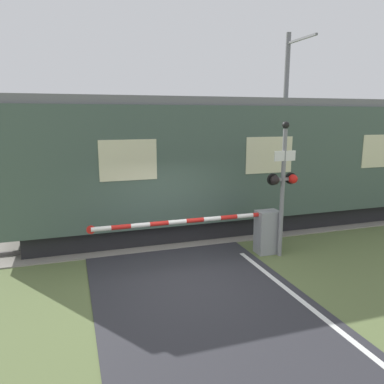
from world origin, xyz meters
The scene contains 6 objects.
ground_plane centered at (0.00, 0.00, 0.00)m, with size 80.00×80.00×0.00m, color #5B6B3D.
track_bed centered at (0.00, 3.51, 0.02)m, with size 36.00×3.20×0.13m.
train centered at (3.25, 3.51, 2.14)m, with size 15.13×2.79×4.19m.
crossing_barrier centered at (2.23, 0.90, 0.67)m, with size 4.99×0.44×1.20m.
signal_post centered at (2.80, 0.59, 2.01)m, with size 0.83×0.26×3.53m.
catenary_pole centered at (6.10, 5.93, 3.58)m, with size 0.20×1.90×6.87m.
Camera 1 is at (-2.36, -7.66, 3.67)m, focal length 35.00 mm.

